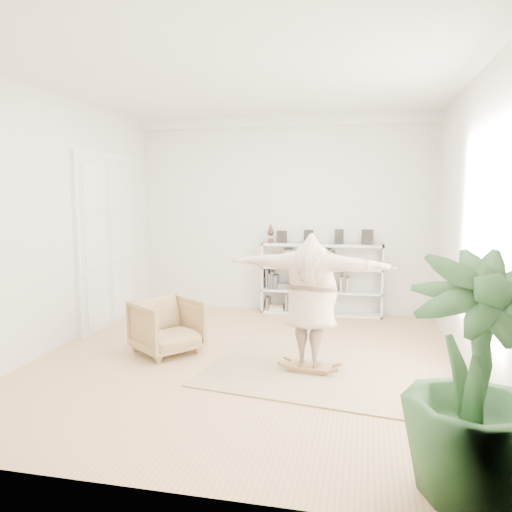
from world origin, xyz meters
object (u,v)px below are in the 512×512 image
Objects in this scene: bookshelf at (321,280)px; armchair at (167,326)px; houseplant at (474,378)px; rocker_board at (310,367)px; person at (311,297)px.

armchair is (-1.89, -2.73, -0.26)m from bookshelf.
bookshelf reaches higher than armchair.
houseplant reaches higher than armchair.
armchair is at bearing 142.62° from houseplant.
houseplant is at bearing -90.67° from armchair.
rocker_board is 0.88m from person.
rocker_board is (2.03, -0.34, -0.31)m from armchair.
bookshelf is at bearing -78.81° from person.
person is (2.03, -0.34, 0.58)m from armchair.
bookshelf is 3.92× the size of rocker_board.
houseplant reaches higher than rocker_board.
person is 1.13× the size of houseplant.
houseplant is (1.56, -5.37, 0.26)m from bookshelf.
houseplant is (3.45, -2.63, 0.52)m from armchair.
rocker_board is at bearing 162.01° from person.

